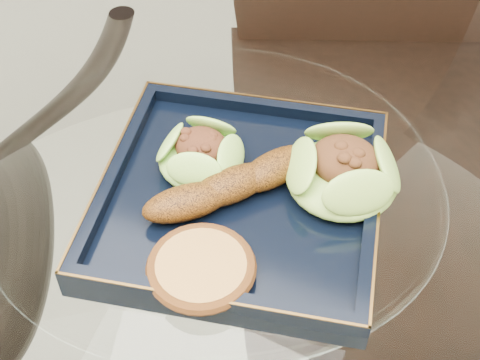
% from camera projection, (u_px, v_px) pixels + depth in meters
% --- Properties ---
extents(dining_table, '(1.13, 1.13, 0.77)m').
position_uv_depth(dining_table, '(221.00, 307.00, 0.78)').
color(dining_table, white).
rests_on(dining_table, ground).
extents(dining_chair, '(0.55, 0.55, 0.96)m').
position_uv_depth(dining_chair, '(363.00, 160.00, 1.03)').
color(dining_chair, black).
rests_on(dining_chair, ground).
extents(navy_plate, '(0.32, 0.32, 0.02)m').
position_uv_depth(navy_plate, '(240.00, 201.00, 0.66)').
color(navy_plate, black).
rests_on(navy_plate, dining_table).
extents(lettuce_wrap_left, '(0.10, 0.10, 0.03)m').
position_uv_depth(lettuce_wrap_left, '(201.00, 156.00, 0.67)').
color(lettuce_wrap_left, '#6FA931').
rests_on(lettuce_wrap_left, navy_plate).
extents(lettuce_wrap_right, '(0.12, 0.12, 0.04)m').
position_uv_depth(lettuce_wrap_right, '(343.00, 174.00, 0.65)').
color(lettuce_wrap_right, '#6BA32F').
rests_on(lettuce_wrap_right, navy_plate).
extents(roasted_plantain, '(0.13, 0.16, 0.03)m').
position_uv_depth(roasted_plantain, '(232.00, 185.00, 0.64)').
color(roasted_plantain, '#66360A').
rests_on(roasted_plantain, navy_plate).
extents(crumb_patty, '(0.11, 0.11, 0.02)m').
position_uv_depth(crumb_patty, '(201.00, 269.00, 0.58)').
color(crumb_patty, '#B8853D').
rests_on(crumb_patty, navy_plate).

